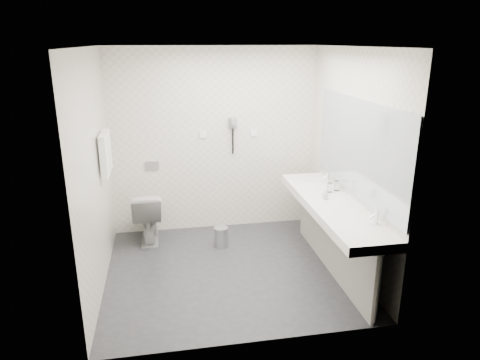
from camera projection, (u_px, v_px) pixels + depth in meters
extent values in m
plane|color=#2A2B2F|center=(230.00, 270.00, 5.11)|extent=(2.80, 2.80, 0.00)
plane|color=white|center=(228.00, 47.00, 4.35)|extent=(2.80, 2.80, 0.00)
plane|color=silver|center=(214.00, 141.00, 5.95)|extent=(2.80, 0.00, 2.80)
plane|color=silver|center=(254.00, 211.00, 3.51)|extent=(2.80, 0.00, 2.80)
plane|color=silver|center=(94.00, 174.00, 4.49)|extent=(0.00, 2.60, 2.60)
plane|color=silver|center=(351.00, 161.00, 4.97)|extent=(0.00, 2.60, 2.60)
cube|color=white|center=(332.00, 206.00, 4.87)|extent=(0.55, 2.20, 0.10)
cube|color=#97958F|center=(331.00, 241.00, 5.00)|extent=(0.03, 2.15, 0.75)
cylinder|color=silver|center=(376.00, 289.00, 4.03)|extent=(0.06, 0.06, 0.75)
cylinder|color=silver|center=(305.00, 208.00, 5.98)|extent=(0.06, 0.06, 0.75)
cube|color=#B2BCC6|center=(358.00, 148.00, 4.72)|extent=(0.02, 2.20, 1.05)
ellipsoid|color=white|center=(357.00, 226.00, 4.25)|extent=(0.40, 0.31, 0.05)
ellipsoid|color=white|center=(312.00, 185.00, 5.47)|extent=(0.40, 0.31, 0.05)
cylinder|color=silver|center=(376.00, 216.00, 4.25)|extent=(0.04, 0.04, 0.15)
cylinder|color=silver|center=(328.00, 177.00, 5.47)|extent=(0.04, 0.04, 0.15)
imported|color=white|center=(325.00, 194.00, 4.92)|extent=(0.06, 0.06, 0.12)
cylinder|color=silver|center=(330.00, 188.00, 5.15)|extent=(0.07, 0.07, 0.11)
cylinder|color=silver|center=(337.00, 186.00, 5.21)|extent=(0.08, 0.08, 0.12)
imported|color=white|center=(148.00, 216.00, 5.79)|extent=(0.39, 0.68, 0.69)
cube|color=#B2B5BA|center=(152.00, 166.00, 5.88)|extent=(0.18, 0.02, 0.12)
cylinder|color=#B2B5BA|center=(221.00, 238.00, 5.66)|extent=(0.21, 0.21, 0.25)
cylinder|color=#B2B5BA|center=(221.00, 228.00, 5.62)|extent=(0.18, 0.18, 0.02)
cylinder|color=silver|center=(103.00, 134.00, 4.93)|extent=(0.02, 0.62, 0.02)
cube|color=white|center=(104.00, 156.00, 4.86)|extent=(0.07, 0.24, 0.48)
cube|color=white|center=(107.00, 150.00, 5.13)|extent=(0.07, 0.24, 0.48)
cube|color=gray|center=(233.00, 123.00, 5.89)|extent=(0.10, 0.04, 0.14)
cylinder|color=gray|center=(233.00, 122.00, 5.81)|extent=(0.08, 0.14, 0.08)
cylinder|color=black|center=(233.00, 141.00, 5.95)|extent=(0.02, 0.02, 0.35)
cube|color=white|center=(203.00, 135.00, 5.88)|extent=(0.09, 0.02, 0.09)
cube|color=white|center=(254.00, 133.00, 6.00)|extent=(0.09, 0.02, 0.09)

